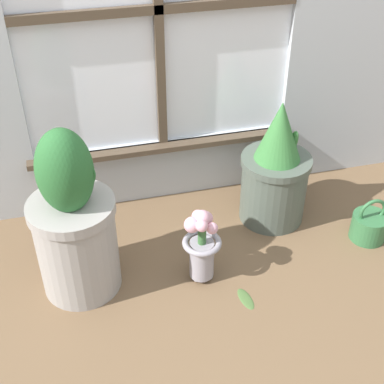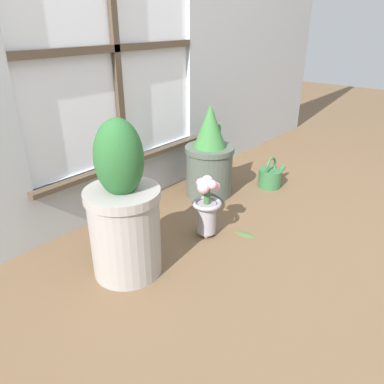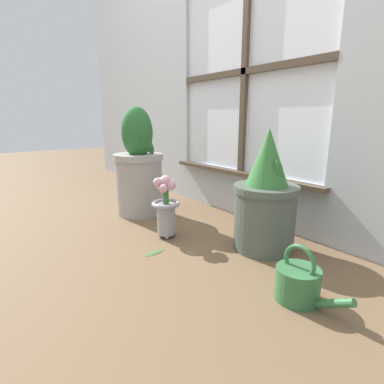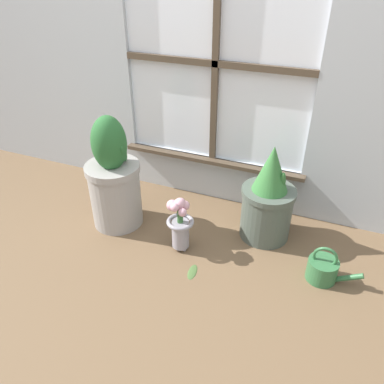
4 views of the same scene
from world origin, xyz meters
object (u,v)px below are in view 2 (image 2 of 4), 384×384
Objects in this scene: potted_plant_left at (124,212)px; potted_plant_right at (209,158)px; flower_vase at (207,205)px; watering_can at (270,177)px.

potted_plant_left reaches higher than potted_plant_right.
potted_plant_right reaches higher than flower_vase.
potted_plant_right is 1.72× the size of flower_vase.
flower_vase is (-0.40, -0.29, -0.07)m from potted_plant_right.
potted_plant_left reaches higher than flower_vase.
potted_plant_left is 1.20m from watering_can.
potted_plant_right reaches higher than watering_can.
flower_vase is at bearing -175.73° from watering_can.
potted_plant_right is 2.11× the size of watering_can.
potted_plant_right is at bearing 36.11° from flower_vase.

